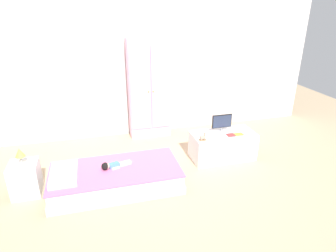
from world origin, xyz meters
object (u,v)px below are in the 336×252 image
(bed, at_px, (116,178))
(tv_monitor, at_px, (222,122))
(nightstand, at_px, (25,179))
(book_red, at_px, (231,135))
(rocking_horse_toy, at_px, (203,137))
(doll, at_px, (111,166))
(wardrobe, at_px, (149,89))
(book_yellow, at_px, (239,134))
(table_lamp, at_px, (20,153))
(tv_stand, at_px, (222,145))

(bed, height_order, tv_monitor, tv_monitor)
(nightstand, distance_m, book_red, 2.80)
(nightstand, xyz_separation_m, rocking_horse_toy, (2.34, 0.07, 0.26))
(bed, xyz_separation_m, book_red, (1.71, 0.25, 0.29))
(doll, height_order, wardrobe, wardrobe)
(nightstand, bearing_deg, book_yellow, 2.18)
(table_lamp, relative_size, rocking_horse_toy, 1.66)
(tv_stand, bearing_deg, bed, -167.82)
(nightstand, distance_m, wardrobe, 2.35)
(rocking_horse_toy, bearing_deg, table_lamp, -178.38)
(nightstand, relative_size, table_lamp, 2.04)
(book_red, relative_size, book_yellow, 0.89)
(table_lamp, xyz_separation_m, book_red, (2.79, 0.11, -0.15))
(bed, height_order, wardrobe, wardrobe)
(book_yellow, bearing_deg, bed, -172.24)
(doll, xyz_separation_m, tv_stand, (1.69, 0.32, -0.09))
(table_lamp, height_order, tv_monitor, tv_monitor)
(bed, bearing_deg, nightstand, 172.68)
(tv_monitor, xyz_separation_m, book_red, (0.07, -0.18, -0.15))
(nightstand, relative_size, book_yellow, 3.32)
(tv_stand, relative_size, tv_monitor, 3.07)
(tv_stand, distance_m, rocking_horse_toy, 0.49)
(doll, xyz_separation_m, table_lamp, (-1.03, 0.11, 0.26))
(tv_monitor, bearing_deg, doll, -166.65)
(table_lamp, bearing_deg, book_yellow, 2.18)
(tv_stand, xyz_separation_m, book_red, (0.07, -0.10, 0.21))
(book_yellow, bearing_deg, tv_stand, 152.02)
(book_yellow, bearing_deg, rocking_horse_toy, -175.53)
(tv_stand, xyz_separation_m, rocking_horse_toy, (-0.38, -0.15, 0.26))
(bed, relative_size, table_lamp, 7.93)
(table_lamp, height_order, rocking_horse_toy, table_lamp)
(bed, xyz_separation_m, wardrobe, (0.75, 1.46, 0.72))
(nightstand, height_order, tv_monitor, tv_monitor)
(nightstand, relative_size, book_red, 3.73)
(bed, relative_size, tv_monitor, 5.32)
(nightstand, distance_m, rocking_horse_toy, 2.36)
(bed, bearing_deg, tv_stand, 12.18)
(tv_monitor, bearing_deg, wardrobe, 130.89)
(nightstand, height_order, book_red, book_red)
(doll, distance_m, book_yellow, 1.90)
(bed, distance_m, tv_stand, 1.68)
(wardrobe, relative_size, tv_stand, 1.80)
(book_yellow, bearing_deg, nightstand, -177.82)
(doll, relative_size, table_lamp, 1.89)
(doll, relative_size, tv_stand, 0.41)
(nightstand, distance_m, table_lamp, 0.35)
(wardrobe, distance_m, book_yellow, 1.68)
(table_lamp, distance_m, tv_stand, 2.76)
(doll, distance_m, rocking_horse_toy, 1.33)
(nightstand, bearing_deg, tv_monitor, 6.16)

